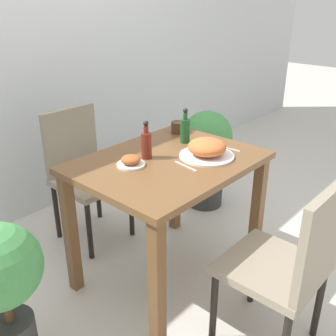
{
  "coord_description": "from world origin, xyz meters",
  "views": [
    {
      "loc": [
        -1.43,
        -1.28,
        1.56
      ],
      "look_at": [
        0.0,
        0.0,
        0.71
      ],
      "focal_mm": 42.0,
      "sensor_mm": 36.0,
      "label": 1
    }
  ],
  "objects_px": {
    "side_plate": "(131,161)",
    "drink_cup": "(177,127)",
    "potted_plant_right": "(207,151)",
    "chair_far": "(83,168)",
    "food_plate": "(207,149)",
    "potted_plant_left": "(2,284)",
    "condiment_bottle": "(146,144)",
    "sauce_bottle": "(185,129)",
    "chair_near": "(290,262)"
  },
  "relations": [
    {
      "from": "side_plate",
      "to": "drink_cup",
      "type": "xyz_separation_m",
      "value": [
        0.55,
        0.16,
        0.01
      ]
    },
    {
      "from": "condiment_bottle",
      "to": "potted_plant_left",
      "type": "height_order",
      "value": "condiment_bottle"
    },
    {
      "from": "potted_plant_left",
      "to": "drink_cup",
      "type": "bearing_deg",
      "value": 7.45
    },
    {
      "from": "sauce_bottle",
      "to": "potted_plant_right",
      "type": "height_order",
      "value": "sauce_bottle"
    },
    {
      "from": "food_plate",
      "to": "drink_cup",
      "type": "relative_size",
      "value": 3.77
    },
    {
      "from": "sauce_bottle",
      "to": "potted_plant_right",
      "type": "xyz_separation_m",
      "value": [
        0.6,
        0.27,
        -0.38
      ]
    },
    {
      "from": "chair_far",
      "to": "potted_plant_right",
      "type": "relative_size",
      "value": 1.15
    },
    {
      "from": "potted_plant_right",
      "to": "chair_near",
      "type": "bearing_deg",
      "value": -128.82
    },
    {
      "from": "side_plate",
      "to": "condiment_bottle",
      "type": "distance_m",
      "value": 0.14
    },
    {
      "from": "potted_plant_right",
      "to": "sauce_bottle",
      "type": "bearing_deg",
      "value": -155.61
    },
    {
      "from": "food_plate",
      "to": "drink_cup",
      "type": "xyz_separation_m",
      "value": [
        0.19,
        0.37,
        -0.01
      ]
    },
    {
      "from": "side_plate",
      "to": "chair_near",
      "type": "bearing_deg",
      "value": -79.83
    },
    {
      "from": "drink_cup",
      "to": "chair_far",
      "type": "bearing_deg",
      "value": 127.63
    },
    {
      "from": "drink_cup",
      "to": "potted_plant_left",
      "type": "xyz_separation_m",
      "value": [
        -1.3,
        -0.17,
        -0.31
      ]
    },
    {
      "from": "drink_cup",
      "to": "potted_plant_right",
      "type": "xyz_separation_m",
      "value": [
        0.5,
        0.13,
        -0.34
      ]
    },
    {
      "from": "sauce_bottle",
      "to": "potted_plant_right",
      "type": "bearing_deg",
      "value": 24.39
    },
    {
      "from": "side_plate",
      "to": "condiment_bottle",
      "type": "height_order",
      "value": "condiment_bottle"
    },
    {
      "from": "drink_cup",
      "to": "sauce_bottle",
      "type": "xyz_separation_m",
      "value": [
        -0.1,
        -0.14,
        0.04
      ]
    },
    {
      "from": "side_plate",
      "to": "chair_far",
      "type": "bearing_deg",
      "value": 75.89
    },
    {
      "from": "chair_far",
      "to": "potted_plant_right",
      "type": "distance_m",
      "value": 0.96
    },
    {
      "from": "potted_plant_right",
      "to": "drink_cup",
      "type": "bearing_deg",
      "value": -165.52
    },
    {
      "from": "side_plate",
      "to": "food_plate",
      "type": "bearing_deg",
      "value": -31.32
    },
    {
      "from": "drink_cup",
      "to": "potted_plant_left",
      "type": "bearing_deg",
      "value": -172.55
    },
    {
      "from": "drink_cup",
      "to": "condiment_bottle",
      "type": "distance_m",
      "value": 0.45
    },
    {
      "from": "food_plate",
      "to": "potted_plant_right",
      "type": "height_order",
      "value": "food_plate"
    },
    {
      "from": "side_plate",
      "to": "potted_plant_left",
      "type": "height_order",
      "value": "side_plate"
    },
    {
      "from": "chair_near",
      "to": "chair_far",
      "type": "xyz_separation_m",
      "value": [
        0.02,
        1.49,
        0.0
      ]
    },
    {
      "from": "potted_plant_right",
      "to": "chair_far",
      "type": "bearing_deg",
      "value": 157.44
    },
    {
      "from": "condiment_bottle",
      "to": "potted_plant_right",
      "type": "height_order",
      "value": "condiment_bottle"
    },
    {
      "from": "side_plate",
      "to": "drink_cup",
      "type": "bearing_deg",
      "value": 16.09
    },
    {
      "from": "chair_far",
      "to": "side_plate",
      "type": "relative_size",
      "value": 6.07
    },
    {
      "from": "chair_near",
      "to": "potted_plant_right",
      "type": "xyz_separation_m",
      "value": [
        0.9,
        1.12,
        -0.04
      ]
    },
    {
      "from": "chair_near",
      "to": "side_plate",
      "type": "relative_size",
      "value": 6.07
    },
    {
      "from": "chair_near",
      "to": "potted_plant_left",
      "type": "relative_size",
      "value": 1.18
    },
    {
      "from": "chair_near",
      "to": "side_plate",
      "type": "height_order",
      "value": "chair_near"
    },
    {
      "from": "food_plate",
      "to": "potted_plant_left",
      "type": "bearing_deg",
      "value": 169.52
    },
    {
      "from": "potted_plant_left",
      "to": "potted_plant_right",
      "type": "height_order",
      "value": "potted_plant_right"
    },
    {
      "from": "condiment_bottle",
      "to": "potted_plant_left",
      "type": "xyz_separation_m",
      "value": [
        -0.88,
        -0.03,
        -0.36
      ]
    },
    {
      "from": "potted_plant_right",
      "to": "potted_plant_left",
      "type": "bearing_deg",
      "value": -170.55
    },
    {
      "from": "side_plate",
      "to": "drink_cup",
      "type": "relative_size",
      "value": 1.86
    },
    {
      "from": "drink_cup",
      "to": "sauce_bottle",
      "type": "height_order",
      "value": "sauce_bottle"
    },
    {
      "from": "food_plate",
      "to": "chair_far",
      "type": "bearing_deg",
      "value": 102.26
    },
    {
      "from": "chair_far",
      "to": "food_plate",
      "type": "relative_size",
      "value": 3.0
    },
    {
      "from": "chair_far",
      "to": "food_plate",
      "type": "xyz_separation_m",
      "value": [
        0.19,
        -0.87,
        0.31
      ]
    },
    {
      "from": "food_plate",
      "to": "side_plate",
      "type": "bearing_deg",
      "value": 148.68
    },
    {
      "from": "drink_cup",
      "to": "potted_plant_right",
      "type": "relative_size",
      "value": 0.1
    },
    {
      "from": "chair_near",
      "to": "sauce_bottle",
      "type": "height_order",
      "value": "sauce_bottle"
    },
    {
      "from": "drink_cup",
      "to": "condiment_bottle",
      "type": "relative_size",
      "value": 0.38
    },
    {
      "from": "sauce_bottle",
      "to": "condiment_bottle",
      "type": "height_order",
      "value": "same"
    },
    {
      "from": "food_plate",
      "to": "potted_plant_left",
      "type": "xyz_separation_m",
      "value": [
        -1.1,
        0.2,
        -0.32
      ]
    }
  ]
}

